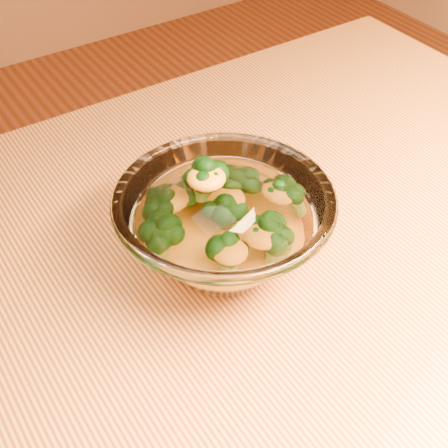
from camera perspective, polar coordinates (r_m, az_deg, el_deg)
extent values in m
cube|color=gold|center=(0.53, -5.86, -15.24)|extent=(1.20, 0.80, 0.04)
cylinder|color=brown|center=(1.20, 10.09, -0.88)|extent=(0.06, 0.06, 0.71)
ellipsoid|color=white|center=(0.58, 0.00, -3.05)|extent=(0.09, 0.09, 0.02)
torus|color=white|center=(0.53, 0.00, 2.27)|extent=(0.19, 0.19, 0.01)
ellipsoid|color=orange|center=(0.57, 0.00, -1.66)|extent=(0.10, 0.10, 0.03)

